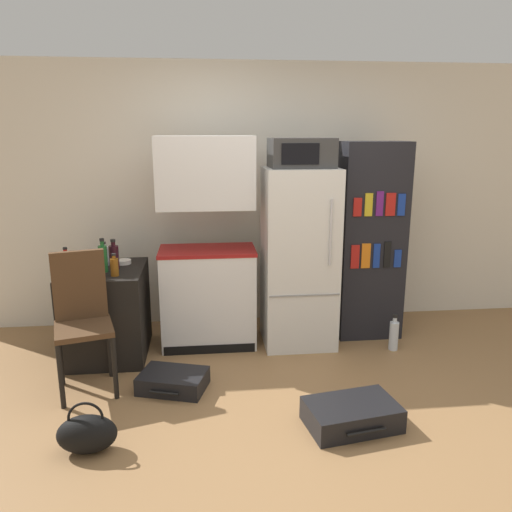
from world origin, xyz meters
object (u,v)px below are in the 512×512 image
object	(u,v)px
bookshelf	(371,242)
bottle_amber_beer	(114,267)
bottle_ketchup_red	(66,262)
kitchen_hutch	(207,253)
chair	(82,310)
suitcase_small_flat	(352,415)
water_bottle_front	(394,335)
microwave	(301,153)
refrigerator	(299,258)
bottle_wine_dark	(114,257)
side_table	(107,312)
suitcase_large_flat	(173,381)
handbag	(87,434)
bottle_green_tall	(103,258)
bottle_clear_short	(104,256)
bottle_milk_white	(95,269)
bowl	(124,262)

from	to	relation	value
bookshelf	bottle_amber_beer	world-z (taller)	bookshelf
bottle_amber_beer	bottle_ketchup_red	bearing A→B (deg)	158.12
kitchen_hutch	chair	bearing A→B (deg)	-143.22
suitcase_small_flat	water_bottle_front	distance (m)	1.33
microwave	refrigerator	bearing A→B (deg)	73.44
bottle_wine_dark	side_table	bearing A→B (deg)	175.96
suitcase_large_flat	suitcase_small_flat	size ratio (longest dim) A/B	0.87
bottle_ketchup_red	water_bottle_front	xyz separation A→B (m)	(2.79, -0.12, -0.72)
bookshelf	suitcase_large_flat	world-z (taller)	bookshelf
handbag	bottle_wine_dark	bearing A→B (deg)	90.83
side_table	bottle_green_tall	bearing A→B (deg)	-77.09
kitchen_hutch	handbag	world-z (taller)	kitchen_hutch
kitchen_hutch	bottle_wine_dark	xyz separation A→B (m)	(-0.78, -0.15, 0.03)
bottle_clear_short	side_table	bearing A→B (deg)	-85.52
suitcase_small_flat	bookshelf	bearing A→B (deg)	58.85
bottle_wine_dark	refrigerator	bearing A→B (deg)	3.55
refrigerator	bottle_ketchup_red	size ratio (longest dim) A/B	7.74
refrigerator	bookshelf	world-z (taller)	bookshelf
bookshelf	water_bottle_front	xyz separation A→B (m)	(0.13, -0.39, -0.77)
bottle_clear_short	suitcase_small_flat	distance (m)	2.42
handbag	bottle_ketchup_red	bearing A→B (deg)	106.42
chair	water_bottle_front	distance (m)	2.64
bottle_amber_beer	suitcase_small_flat	world-z (taller)	bottle_amber_beer
bottle_milk_white	bowl	xyz separation A→B (m)	(0.15, 0.45, -0.06)
bottle_green_tall	water_bottle_front	world-z (taller)	bottle_green_tall
bottle_wine_dark	chair	world-z (taller)	chair
bottle_milk_white	bottle_clear_short	bearing A→B (deg)	90.17
side_table	bookshelf	bearing A→B (deg)	4.94
kitchen_hutch	suitcase_large_flat	xyz separation A→B (m)	(-0.28, -0.83, -0.79)
handbag	suitcase_large_flat	bearing A→B (deg)	56.55
kitchen_hutch	bottle_ketchup_red	world-z (taller)	kitchen_hutch
bookshelf	bottle_clear_short	size ratio (longest dim) A/B	8.77
bottle_amber_beer	refrigerator	bearing A→B (deg)	11.44
chair	bottle_milk_white	bearing A→B (deg)	62.32
bottle_ketchup_red	handbag	world-z (taller)	bottle_ketchup_red
microwave	bottle_clear_short	xyz separation A→B (m)	(-1.69, 0.02, -0.86)
bottle_clear_short	water_bottle_front	size ratio (longest dim) A/B	0.62
suitcase_small_flat	bottle_wine_dark	bearing A→B (deg)	132.86
bookshelf	suitcase_large_flat	size ratio (longest dim) A/B	3.22
refrigerator	bottle_ketchup_red	distance (m)	1.97
microwave	suitcase_large_flat	distance (m)	2.13
suitcase_small_flat	handbag	xyz separation A→B (m)	(-1.67, -0.10, 0.04)
bookshelf	chair	bearing A→B (deg)	-162.61
microwave	suitcase_large_flat	bearing A→B (deg)	-144.67
chair	water_bottle_front	xyz separation A→B (m)	(2.57, 0.38, -0.47)
bottle_amber_beer	kitchen_hutch	bearing A→B (deg)	26.15
handbag	suitcase_small_flat	bearing A→B (deg)	3.49
microwave	bottle_clear_short	size ratio (longest dim) A/B	2.58
bottle_ketchup_red	bottle_clear_short	xyz separation A→B (m)	(0.27, 0.17, 0.00)
bottle_green_tall	bowl	bearing A→B (deg)	63.11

